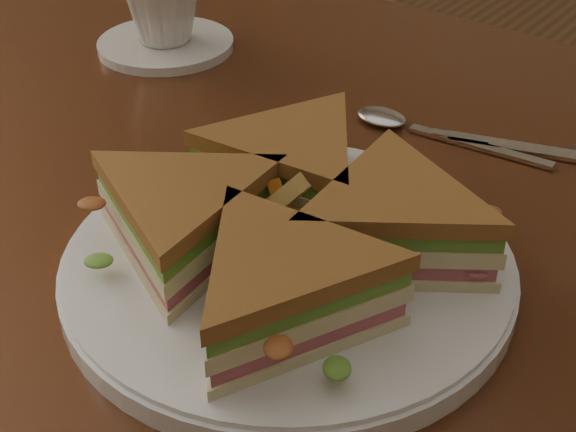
{
  "coord_description": "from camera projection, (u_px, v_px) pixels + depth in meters",
  "views": [
    {
      "loc": [
        0.31,
        -0.46,
        1.1
      ],
      "look_at": [
        0.05,
        -0.11,
        0.8
      ],
      "focal_mm": 50.0,
      "sensor_mm": 36.0,
      "label": 1
    }
  ],
  "objects": [
    {
      "name": "table",
      "position": [
        323.0,
        278.0,
        0.71
      ],
      "size": [
        1.2,
        0.8,
        0.75
      ],
      "color": "#34170B",
      "rests_on": "ground"
    },
    {
      "name": "plate",
      "position": [
        288.0,
        266.0,
        0.55
      ],
      "size": [
        0.31,
        0.31,
        0.02
      ],
      "primitive_type": "cylinder",
      "color": "white",
      "rests_on": "table"
    },
    {
      "name": "sandwich_wedges",
      "position": [
        288.0,
        222.0,
        0.53
      ],
      "size": [
        0.33,
        0.33,
        0.06
      ],
      "color": "beige",
      "rests_on": "plate"
    },
    {
      "name": "crisps_mound",
      "position": [
        288.0,
        227.0,
        0.53
      ],
      "size": [
        0.09,
        0.09,
        0.05
      ],
      "primitive_type": null,
      "color": "orange",
      "rests_on": "plate"
    },
    {
      "name": "spoon",
      "position": [
        404.0,
        124.0,
        0.73
      ],
      "size": [
        0.18,
        0.04,
        0.01
      ],
      "rotation": [
        0.0,
        0.0,
        0.09
      ],
      "color": "silver",
      "rests_on": "table"
    },
    {
      "name": "knife",
      "position": [
        547.0,
        153.0,
        0.69
      ],
      "size": [
        0.21,
        0.08,
        0.0
      ],
      "rotation": [
        0.0,
        0.0,
        0.32
      ],
      "color": "silver",
      "rests_on": "table"
    },
    {
      "name": "saucer",
      "position": [
        166.0,
        44.0,
        0.88
      ],
      "size": [
        0.15,
        0.15,
        0.01
      ],
      "primitive_type": "cylinder",
      "color": "white",
      "rests_on": "table"
    },
    {
      "name": "coffee_cup",
      "position": [
        162.0,
        2.0,
        0.85
      ],
      "size": [
        0.11,
        0.11,
        0.09
      ],
      "primitive_type": "imported",
      "rotation": [
        0.0,
        0.0,
        -0.28
      ],
      "color": "white",
      "rests_on": "saucer"
    }
  ]
}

